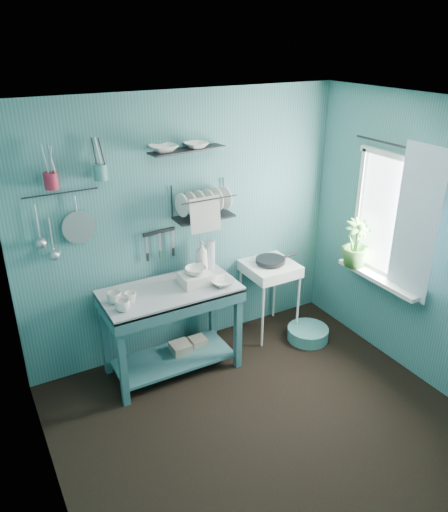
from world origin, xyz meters
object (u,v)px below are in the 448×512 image
dish_rack (204,201)px  wash_tub (196,279)px  mug_mid (131,298)px  mug_right (114,298)px  soap_bottle (202,256)px  hotplate_stand (269,298)px  work_counter (172,330)px  mug_left (123,306)px  utensil_cup_magenta (51,181)px  colander (79,227)px  water_bottle (210,254)px  frying_pan (270,260)px  utensil_cup_teal (100,172)px  storage_tin_large (181,353)px  floor_basin (308,334)px  storage_tin_small (198,347)px  potted_plant (356,243)px

dish_rack → wash_tub: bearing=-132.1°
mug_mid → mug_right: (-0.12, 0.06, 0.00)m
soap_bottle → hotplate_stand: (0.74, -0.07, -0.61)m
work_counter → mug_mid: 0.61m
mug_left → mug_right: 0.16m
utensil_cup_magenta → colander: 0.46m
wash_tub → water_bottle: size_ratio=1.00×
mug_mid → mug_left: bearing=-135.0°
wash_tub → frying_pan: size_ratio=0.93×
water_bottle → colander: size_ratio=1.00×
mug_left → hotplate_stand: mug_left is taller
work_counter → utensil_cup_magenta: (-0.82, 0.30, 1.45)m
work_counter → mug_right: size_ratio=9.85×
mug_left → utensil_cup_teal: utensil_cup_teal is taller
soap_bottle → storage_tin_large: (-0.32, -0.15, -0.90)m
mug_left → floor_basin: size_ratio=0.29×
work_counter → frying_pan: size_ratio=4.04×
mug_right → colander: bearing=114.2°
work_counter → storage_tin_large: bearing=16.3°
mug_right → dish_rack: (0.97, 0.25, 0.62)m
dish_rack → utensil_cup_teal: 0.98m
work_counter → mug_left: mug_left is taller
hotplate_stand → floor_basin: hotplate_stand is taller
dish_rack → storage_tin_small: size_ratio=2.75×
dish_rack → storage_tin_small: bearing=-138.1°
floor_basin → wash_tub: bearing=170.6°
wash_tub → floor_basin: bearing=-9.4°
work_counter → frying_pan: (1.16, 0.13, 0.40)m
water_bottle → floor_basin: 1.37m
storage_tin_small → mug_mid: bearing=-168.4°
wash_tub → utensil_cup_teal: bearing=154.8°
frying_pan → storage_tin_large: size_ratio=1.36×
hotplate_stand → dish_rack: size_ratio=1.44×
mug_right → utensil_cup_magenta: bearing=136.8°
utensil_cup_magenta → colander: bearing=10.0°
potted_plant → dish_rack: bearing=154.9°
mug_right → storage_tin_large: bearing=4.8°
mug_left → colander: size_ratio=0.44×
mug_right → floor_basin: mug_right is taller
utensil_cup_magenta → floor_basin: utensil_cup_magenta is taller
water_bottle → storage_tin_small: bearing=-147.5°
dish_rack → storage_tin_large: (-0.37, -0.20, -1.41)m
colander → floor_basin: 2.56m
soap_bottle → potted_plant: potted_plant is taller
mug_right → dish_rack: 1.18m
wash_tub → potted_plant: size_ratio=0.59×
utensil_cup_teal → storage_tin_small: bearing=-16.8°
mug_right → soap_bottle: bearing=12.3°
work_counter → potted_plant: bearing=-21.9°
utensil_cup_teal → potted_plant: utensil_cup_teal is taller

